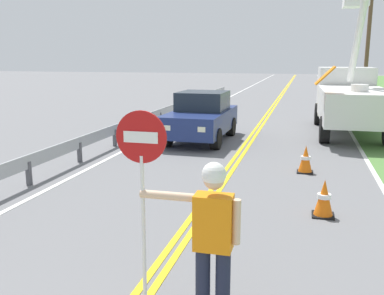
{
  "coord_description": "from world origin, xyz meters",
  "views": [
    {
      "loc": [
        1.81,
        -0.08,
        2.86
      ],
      "look_at": [
        -0.21,
        7.51,
        1.2
      ],
      "focal_mm": 39.78,
      "sensor_mm": 36.0,
      "label": 1
    }
  ],
  "objects": [
    {
      "name": "centerline_yellow_right",
      "position": [
        0.09,
        20.0,
        0.01
      ],
      "size": [
        0.11,
        110.0,
        0.01
      ],
      "primitive_type": "cube",
      "color": "yellow",
      "rests_on": "ground"
    },
    {
      "name": "edge_line_left",
      "position": [
        -3.6,
        20.0,
        0.01
      ],
      "size": [
        0.12,
        110.0,
        0.01
      ],
      "primitive_type": "cube",
      "color": "silver",
      "rests_on": "ground"
    },
    {
      "name": "oncoming_sedan_nearest",
      "position": [
        -1.67,
        14.27,
        0.83
      ],
      "size": [
        1.98,
        4.14,
        1.7
      ],
      "color": "navy",
      "rests_on": "ground"
    },
    {
      "name": "flagger_worker",
      "position": [
        0.94,
        4.01,
        1.05
      ],
      "size": [
        1.09,
        0.25,
        1.83
      ],
      "color": "#1E2338",
      "rests_on": "ground"
    },
    {
      "name": "traffic_cone_lead",
      "position": [
        2.24,
        7.71,
        0.34
      ],
      "size": [
        0.4,
        0.4,
        0.7
      ],
      "color": "orange",
      "rests_on": "ground"
    },
    {
      "name": "utility_bucket_truck",
      "position": [
        3.48,
        17.47,
        1.42
      ],
      "size": [
        2.67,
        6.86,
        5.54
      ],
      "color": "silver",
      "rests_on": "ground"
    },
    {
      "name": "utility_pole_mid",
      "position": [
        5.91,
        33.15,
        4.67
      ],
      "size": [
        1.8,
        0.28,
        8.96
      ],
      "color": "brown",
      "rests_on": "ground"
    },
    {
      "name": "edge_line_right",
      "position": [
        3.6,
        20.0,
        0.01
      ],
      "size": [
        0.12,
        110.0,
        0.01
      ],
      "primitive_type": "cube",
      "color": "silver",
      "rests_on": "ground"
    },
    {
      "name": "centerline_yellow_left",
      "position": [
        -0.09,
        20.0,
        0.01
      ],
      "size": [
        0.11,
        110.0,
        0.01
      ],
      "primitive_type": "cube",
      "color": "yellow",
      "rests_on": "ground"
    },
    {
      "name": "traffic_cone_mid",
      "position": [
        1.9,
        10.76,
        0.34
      ],
      "size": [
        0.4,
        0.4,
        0.7
      ],
      "color": "orange",
      "rests_on": "ground"
    },
    {
      "name": "guardrail_left_shoulder",
      "position": [
        -4.2,
        16.01,
        0.52
      ],
      "size": [
        0.1,
        32.0,
        0.71
      ],
      "color": "#9EA0A3",
      "rests_on": "ground"
    },
    {
      "name": "stop_sign_paddle",
      "position": [
        0.17,
        4.0,
        1.71
      ],
      "size": [
        0.56,
        0.04,
        2.33
      ],
      "color": "silver",
      "rests_on": "ground"
    }
  ]
}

